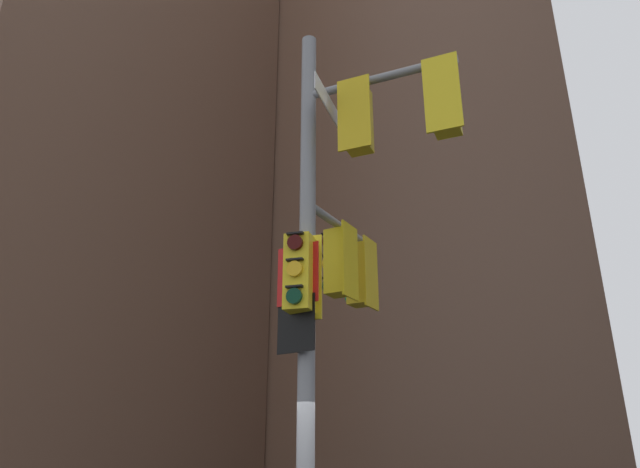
{
  "coord_description": "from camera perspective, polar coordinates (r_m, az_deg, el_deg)",
  "views": [
    {
      "loc": [
        3.06,
        -6.57,
        1.99
      ],
      "look_at": [
        0.0,
        0.42,
        4.87
      ],
      "focal_mm": 31.67,
      "sensor_mm": 36.0,
      "label": 1
    }
  ],
  "objects": [
    {
      "name": "signal_pole_assembly",
      "position": [
        7.83,
        2.16,
        -0.26
      ],
      "size": [
        2.61,
        2.56,
        7.99
      ],
      "color": "gray",
      "rests_on": "ground"
    },
    {
      "name": "building_mid_block",
      "position": [
        36.79,
        10.01,
        11.5
      ],
      "size": [
        16.1,
        16.1,
        42.76
      ],
      "primitive_type": "cube",
      "color": "brown",
      "rests_on": "ground"
    }
  ]
}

